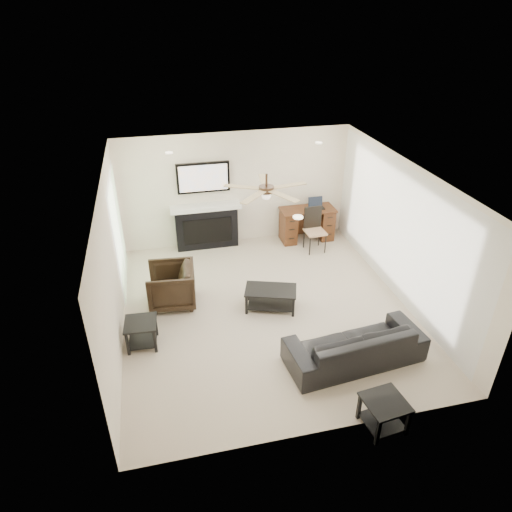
{
  "coord_description": "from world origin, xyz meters",
  "views": [
    {
      "loc": [
        -1.69,
        -6.44,
        4.89
      ],
      "look_at": [
        -0.18,
        0.03,
        1.1
      ],
      "focal_mm": 32.0,
      "sensor_mm": 36.0,
      "label": 1
    }
  ],
  "objects_px": {
    "armchair": "(171,286)",
    "sofa": "(355,344)",
    "desk": "(307,224)",
    "fireplace_unit": "(206,207)",
    "coffee_table": "(271,299)"
  },
  "relations": [
    {
      "from": "armchair",
      "to": "fireplace_unit",
      "type": "xyz_separation_m",
      "value": [
        0.92,
        2.02,
        0.58
      ]
    },
    {
      "from": "coffee_table",
      "to": "desk",
      "type": "bearing_deg",
      "value": 76.63
    },
    {
      "from": "fireplace_unit",
      "to": "desk",
      "type": "xyz_separation_m",
      "value": [
        2.27,
        -0.16,
        -0.57
      ]
    },
    {
      "from": "sofa",
      "to": "desk",
      "type": "relative_size",
      "value": 1.73
    },
    {
      "from": "sofa",
      "to": "armchair",
      "type": "relative_size",
      "value": 2.53
    },
    {
      "from": "armchair",
      "to": "sofa",
      "type": "bearing_deg",
      "value": 55.42
    },
    {
      "from": "armchair",
      "to": "fireplace_unit",
      "type": "relative_size",
      "value": 0.44
    },
    {
      "from": "sofa",
      "to": "desk",
      "type": "height_order",
      "value": "desk"
    },
    {
      "from": "fireplace_unit",
      "to": "desk",
      "type": "height_order",
      "value": "fireplace_unit"
    },
    {
      "from": "fireplace_unit",
      "to": "armchair",
      "type": "bearing_deg",
      "value": -114.48
    },
    {
      "from": "coffee_table",
      "to": "desk",
      "type": "distance_m",
      "value": 2.84
    },
    {
      "from": "armchair",
      "to": "desk",
      "type": "relative_size",
      "value": 0.68
    },
    {
      "from": "armchair",
      "to": "fireplace_unit",
      "type": "height_order",
      "value": "fireplace_unit"
    },
    {
      "from": "sofa",
      "to": "desk",
      "type": "bearing_deg",
      "value": -104.32
    },
    {
      "from": "coffee_table",
      "to": "sofa",
      "type": "bearing_deg",
      "value": -42.38
    }
  ]
}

